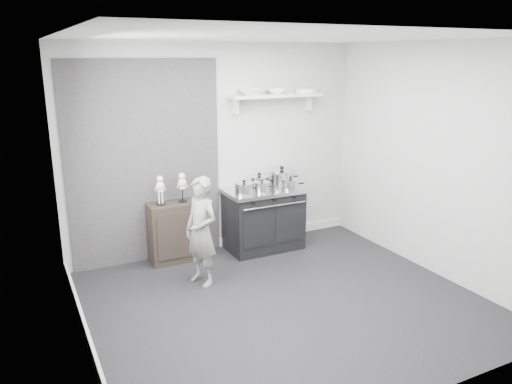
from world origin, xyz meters
TOP-DOWN VIEW (x-y plane):
  - ground at (0.00, 0.00)m, footprint 4.00×4.00m
  - room_shell at (-0.09, 0.15)m, footprint 4.02×3.62m
  - wall_shelf at (0.80, 1.68)m, footprint 1.30×0.26m
  - stove at (0.52, 1.48)m, footprint 1.04×0.65m
  - side_cabinet at (-0.70, 1.61)m, footprint 0.59×0.34m
  - child at (-0.60, 0.83)m, footprint 0.44×0.53m
  - pot_front_left at (0.18, 1.35)m, footprint 0.33×0.24m
  - pot_back_left at (0.50, 1.57)m, footprint 0.37×0.28m
  - pot_back_right at (0.83, 1.55)m, footprint 0.43×0.34m
  - pot_front_right at (0.81, 1.28)m, footprint 0.32×0.24m
  - pot_front_center at (0.42, 1.33)m, footprint 0.29×0.20m
  - skeleton_full at (-0.83, 1.61)m, footprint 0.12×0.08m
  - skeleton_torso at (-0.55, 1.61)m, footprint 0.12×0.08m
  - bowl_large at (0.44, 1.67)m, footprint 0.33×0.33m
  - bowl_small at (0.80, 1.67)m, footprint 0.23×0.23m
  - plate_stack at (1.26, 1.67)m, footprint 0.28×0.28m

SIDE VIEW (x-z plane):
  - ground at x=0.00m, z-range 0.00..0.00m
  - side_cabinet at x=-0.70m, z-range 0.00..0.76m
  - stove at x=0.52m, z-range 0.00..0.84m
  - child at x=-0.60m, z-range 0.00..1.25m
  - pot_front_center at x=0.42m, z-range 0.82..0.99m
  - pot_front_right at x=0.81m, z-range 0.81..1.00m
  - pot_front_left at x=0.18m, z-range 0.81..1.00m
  - pot_back_left at x=0.50m, z-range 0.81..1.01m
  - pot_back_right at x=0.83m, z-range 0.80..1.07m
  - skeleton_full at x=-0.83m, z-range 0.76..1.18m
  - skeleton_torso at x=-0.55m, z-range 0.76..1.19m
  - room_shell at x=-0.09m, z-range 0.28..2.99m
  - wall_shelf at x=0.80m, z-range 1.89..2.13m
  - plate_stack at x=1.26m, z-range 2.04..2.10m
  - bowl_small at x=0.80m, z-range 2.04..2.11m
  - bowl_large at x=0.44m, z-range 2.04..2.12m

